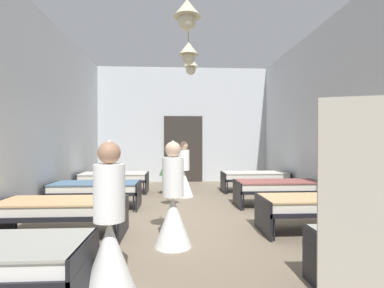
# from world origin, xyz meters

# --- Properties ---
(ground_plane) EXTENTS (6.76, 10.78, 0.10)m
(ground_plane) POSITION_xyz_m (0.00, 0.00, -0.05)
(ground_plane) COLOR #7A6B56
(room_shell) EXTENTS (6.56, 10.38, 4.18)m
(room_shell) POSITION_xyz_m (-0.00, 1.28, 2.10)
(room_shell) COLOR silver
(room_shell) RESTS_ON ground
(bed_left_row_1) EXTENTS (1.90, 0.84, 0.57)m
(bed_left_row_1) POSITION_xyz_m (-2.03, -0.95, 0.44)
(bed_left_row_1) COLOR black
(bed_left_row_1) RESTS_ON ground
(bed_right_row_1) EXTENTS (1.90, 0.84, 0.57)m
(bed_right_row_1) POSITION_xyz_m (2.03, -0.95, 0.44)
(bed_right_row_1) COLOR black
(bed_right_row_1) RESTS_ON ground
(bed_left_row_2) EXTENTS (1.90, 0.84, 0.57)m
(bed_left_row_2) POSITION_xyz_m (-2.03, 0.95, 0.44)
(bed_left_row_2) COLOR black
(bed_left_row_2) RESTS_ON ground
(bed_right_row_2) EXTENTS (1.90, 0.84, 0.57)m
(bed_right_row_2) POSITION_xyz_m (2.03, 0.95, 0.44)
(bed_right_row_2) COLOR black
(bed_right_row_2) RESTS_ON ground
(bed_left_row_3) EXTENTS (1.90, 0.84, 0.57)m
(bed_left_row_3) POSITION_xyz_m (-2.03, 2.85, 0.44)
(bed_left_row_3) COLOR black
(bed_left_row_3) RESTS_ON ground
(bed_right_row_3) EXTENTS (1.90, 0.84, 0.57)m
(bed_right_row_3) POSITION_xyz_m (2.03, 2.85, 0.44)
(bed_right_row_3) COLOR black
(bed_right_row_3) RESTS_ON ground
(nurse_near_aisle) EXTENTS (0.52, 0.52, 1.49)m
(nurse_near_aisle) POSITION_xyz_m (-0.33, -1.44, 0.53)
(nurse_near_aisle) COLOR white
(nurse_near_aisle) RESTS_ON ground
(nurse_mid_aisle) EXTENTS (0.52, 0.52, 1.49)m
(nurse_mid_aisle) POSITION_xyz_m (-0.93, -2.65, 0.53)
(nurse_mid_aisle) COLOR white
(nurse_mid_aisle) RESTS_ON ground
(nurse_far_aisle) EXTENTS (0.52, 0.52, 1.49)m
(nurse_far_aisle) POSITION_xyz_m (-0.06, 2.22, 0.53)
(nurse_far_aisle) COLOR white
(nurse_far_aisle) RESTS_ON ground
(potted_plant) EXTENTS (0.68, 0.68, 1.32)m
(potted_plant) POSITION_xyz_m (-0.40, 2.54, 0.82)
(potted_plant) COLOR brown
(potted_plant) RESTS_ON ground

